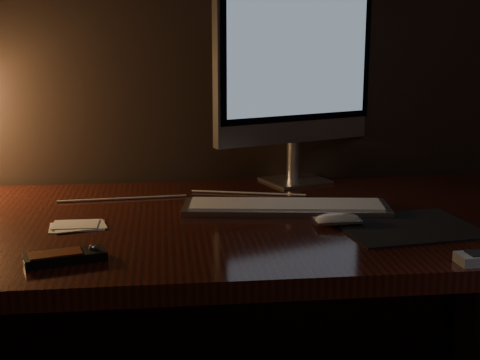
{
  "coord_description": "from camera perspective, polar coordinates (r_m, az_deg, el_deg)",
  "views": [
    {
      "loc": [
        -0.1,
        0.45,
        1.16
      ],
      "look_at": [
        0.05,
        1.73,
        0.86
      ],
      "focal_mm": 50.0,
      "sensor_mm": 36.0,
      "label": 1
    }
  ],
  "objects": [
    {
      "name": "keyboard",
      "position": [
        1.53,
        3.94,
        -2.28
      ],
      "size": [
        0.48,
        0.19,
        0.02
      ],
      "primitive_type": "cube",
      "rotation": [
        0.0,
        0.0,
        -0.14
      ],
      "color": "silver",
      "rests_on": "desk"
    },
    {
      "name": "media_remote",
      "position": [
        1.24,
        -14.67,
        -6.34
      ],
      "size": [
        0.15,
        0.09,
        0.03
      ],
      "rotation": [
        0.0,
        0.0,
        0.28
      ],
      "color": "black",
      "rests_on": "desk"
    },
    {
      "name": "monitor",
      "position": [
        1.77,
        4.95,
        9.27
      ],
      "size": [
        0.46,
        0.2,
        0.5
      ],
      "rotation": [
        0.0,
        0.0,
        0.37
      ],
      "color": "silver",
      "rests_on": "desk"
    },
    {
      "name": "papers",
      "position": [
        1.44,
        -13.72,
        -3.82
      ],
      "size": [
        0.12,
        0.09,
        0.01
      ],
      "primitive_type": "cube",
      "rotation": [
        0.0,
        0.0,
        0.1
      ],
      "color": "white",
      "rests_on": "desk"
    },
    {
      "name": "mouse",
      "position": [
        1.43,
        8.3,
        -3.47
      ],
      "size": [
        0.1,
        0.05,
        0.02
      ],
      "primitive_type": "ellipsoid",
      "rotation": [
        0.0,
        0.0,
        0.03
      ],
      "color": "white",
      "rests_on": "desk"
    },
    {
      "name": "desk",
      "position": [
        1.57,
        -2.67,
        -7.13
      ],
      "size": [
        1.6,
        0.75,
        0.75
      ],
      "color": "black",
      "rests_on": "ground"
    },
    {
      "name": "mousepad",
      "position": [
        1.44,
        14.02,
        -3.9
      ],
      "size": [
        0.31,
        0.26,
        0.0
      ],
      "primitive_type": "cube",
      "rotation": [
        0.0,
        0.0,
        0.14
      ],
      "color": "black",
      "rests_on": "desk"
    },
    {
      "name": "cable",
      "position": [
        1.64,
        -4.58,
        -1.45
      ],
      "size": [
        0.6,
        0.08,
        0.01
      ],
      "primitive_type": "cylinder",
      "rotation": [
        0.0,
        1.57,
        -0.13
      ],
      "color": "white",
      "rests_on": "desk"
    }
  ]
}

